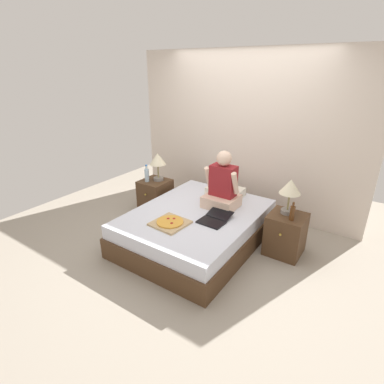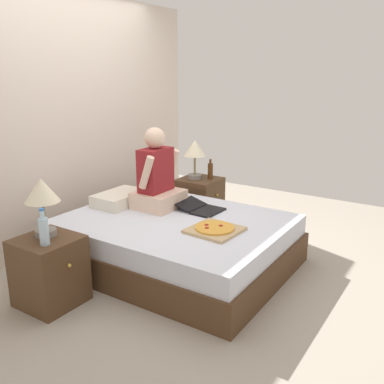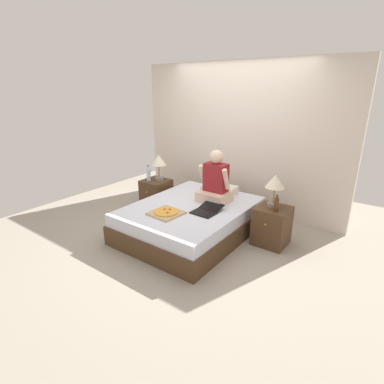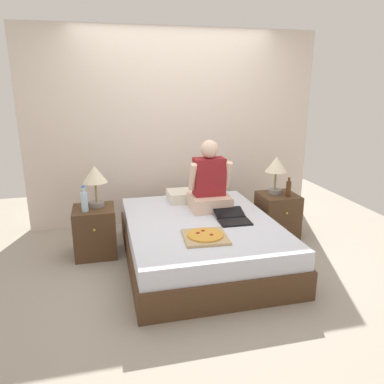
{
  "view_description": "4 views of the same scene",
  "coord_description": "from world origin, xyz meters",
  "px_view_note": "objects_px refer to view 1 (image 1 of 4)",
  "views": [
    {
      "loc": [
        1.96,
        -2.98,
        2.23
      ],
      "look_at": [
        0.02,
        -0.12,
        0.79
      ],
      "focal_mm": 28.0,
      "sensor_mm": 36.0,
      "label": 1
    },
    {
      "loc": [
        -2.98,
        -2.13,
        1.76
      ],
      "look_at": [
        -0.09,
        -0.24,
        0.76
      ],
      "focal_mm": 40.0,
      "sensor_mm": 36.0,
      "label": 2
    },
    {
      "loc": [
        2.42,
        -3.27,
        2.08
      ],
      "look_at": [
        0.01,
        0.01,
        0.66
      ],
      "focal_mm": 28.0,
      "sensor_mm": 36.0,
      "label": 3
    },
    {
      "loc": [
        -0.95,
        -3.52,
        1.83
      ],
      "look_at": [
        -0.11,
        -0.07,
        0.79
      ],
      "focal_mm": 35.0,
      "sensor_mm": 36.0,
      "label": 4
    }
  ],
  "objects_px": {
    "water_bottle": "(147,175)",
    "person_seated": "(222,187)",
    "nightstand_right": "(285,234)",
    "laptop": "(214,219)",
    "bed": "(196,227)",
    "lamp_on_left_nightstand": "(158,161)",
    "beer_bottle": "(292,213)",
    "lamp_on_right_nightstand": "(290,189)",
    "pizza_box": "(170,223)",
    "nightstand_left": "(155,196)"
  },
  "relations": [
    {
      "from": "water_bottle",
      "to": "person_seated",
      "type": "relative_size",
      "value": 0.35
    },
    {
      "from": "lamp_on_right_nightstand",
      "to": "beer_bottle",
      "type": "bearing_deg",
      "value": -56.31
    },
    {
      "from": "bed",
      "to": "laptop",
      "type": "bearing_deg",
      "value": -14.52
    },
    {
      "from": "person_seated",
      "to": "pizza_box",
      "type": "distance_m",
      "value": 0.89
    },
    {
      "from": "water_bottle",
      "to": "laptop",
      "type": "relative_size",
      "value": 0.65
    },
    {
      "from": "nightstand_right",
      "to": "laptop",
      "type": "distance_m",
      "value": 0.94
    },
    {
      "from": "lamp_on_left_nightstand",
      "to": "lamp_on_right_nightstand",
      "type": "bearing_deg",
      "value": 0.0
    },
    {
      "from": "lamp_on_right_nightstand",
      "to": "person_seated",
      "type": "xyz_separation_m",
      "value": [
        -0.86,
        -0.12,
        -0.12
      ]
    },
    {
      "from": "nightstand_right",
      "to": "bed",
      "type": "bearing_deg",
      "value": -158.76
    },
    {
      "from": "nightstand_left",
      "to": "water_bottle",
      "type": "bearing_deg",
      "value": -131.65
    },
    {
      "from": "lamp_on_left_nightstand",
      "to": "nightstand_right",
      "type": "relative_size",
      "value": 0.84
    },
    {
      "from": "water_bottle",
      "to": "laptop",
      "type": "xyz_separation_m",
      "value": [
        1.48,
        -0.41,
        -0.17
      ]
    },
    {
      "from": "bed",
      "to": "nightstand_left",
      "type": "distance_m",
      "value": 1.16
    },
    {
      "from": "water_bottle",
      "to": "pizza_box",
      "type": "bearing_deg",
      "value": -36.15
    },
    {
      "from": "beer_bottle",
      "to": "pizza_box",
      "type": "bearing_deg",
      "value": -147.69
    },
    {
      "from": "lamp_on_left_nightstand",
      "to": "person_seated",
      "type": "relative_size",
      "value": 0.58
    },
    {
      "from": "water_bottle",
      "to": "lamp_on_right_nightstand",
      "type": "distance_m",
      "value": 2.23
    },
    {
      "from": "bed",
      "to": "lamp_on_left_nightstand",
      "type": "distance_m",
      "value": 1.31
    },
    {
      "from": "bed",
      "to": "lamp_on_right_nightstand",
      "type": "distance_m",
      "value": 1.32
    },
    {
      "from": "beer_bottle",
      "to": "laptop",
      "type": "distance_m",
      "value": 0.94
    },
    {
      "from": "bed",
      "to": "water_bottle",
      "type": "bearing_deg",
      "value": 164.11
    },
    {
      "from": "laptop",
      "to": "person_seated",
      "type": "bearing_deg",
      "value": 106.87
    },
    {
      "from": "lamp_on_right_nightstand",
      "to": "lamp_on_left_nightstand",
      "type": "bearing_deg",
      "value": 180.0
    },
    {
      "from": "pizza_box",
      "to": "nightstand_left",
      "type": "bearing_deg",
      "value": 138.7
    },
    {
      "from": "water_bottle",
      "to": "person_seated",
      "type": "bearing_deg",
      "value": 0.77
    },
    {
      "from": "lamp_on_right_nightstand",
      "to": "person_seated",
      "type": "height_order",
      "value": "person_seated"
    },
    {
      "from": "bed",
      "to": "lamp_on_right_nightstand",
      "type": "relative_size",
      "value": 4.42
    },
    {
      "from": "bed",
      "to": "lamp_on_left_nightstand",
      "type": "relative_size",
      "value": 4.42
    },
    {
      "from": "water_bottle",
      "to": "beer_bottle",
      "type": "xyz_separation_m",
      "value": [
        2.32,
        -0.01,
        -0.02
      ]
    },
    {
      "from": "lamp_on_left_nightstand",
      "to": "pizza_box",
      "type": "xyz_separation_m",
      "value": [
        0.96,
        -0.93,
        -0.39
      ]
    },
    {
      "from": "water_bottle",
      "to": "lamp_on_left_nightstand",
      "type": "bearing_deg",
      "value": 49.4
    },
    {
      "from": "nightstand_right",
      "to": "lamp_on_right_nightstand",
      "type": "relative_size",
      "value": 1.2
    },
    {
      "from": "lamp_on_left_nightstand",
      "to": "water_bottle",
      "type": "bearing_deg",
      "value": -130.6
    },
    {
      "from": "bed",
      "to": "pizza_box",
      "type": "relative_size",
      "value": 4.66
    },
    {
      "from": "lamp_on_right_nightstand",
      "to": "nightstand_left",
      "type": "bearing_deg",
      "value": -178.66
    },
    {
      "from": "bed",
      "to": "beer_bottle",
      "type": "bearing_deg",
      "value": 15.56
    },
    {
      "from": "nightstand_right",
      "to": "pizza_box",
      "type": "relative_size",
      "value": 1.26
    },
    {
      "from": "nightstand_right",
      "to": "person_seated",
      "type": "bearing_deg",
      "value": -175.41
    },
    {
      "from": "water_bottle",
      "to": "beer_bottle",
      "type": "height_order",
      "value": "water_bottle"
    },
    {
      "from": "person_seated",
      "to": "laptop",
      "type": "relative_size",
      "value": 1.83
    },
    {
      "from": "lamp_on_right_nightstand",
      "to": "pizza_box",
      "type": "height_order",
      "value": "lamp_on_right_nightstand"
    },
    {
      "from": "lamp_on_right_nightstand",
      "to": "bed",
      "type": "bearing_deg",
      "value": -155.9
    },
    {
      "from": "lamp_on_right_nightstand",
      "to": "laptop",
      "type": "xyz_separation_m",
      "value": [
        -0.73,
        -0.55,
        -0.39
      ]
    },
    {
      "from": "water_bottle",
      "to": "laptop",
      "type": "height_order",
      "value": "water_bottle"
    },
    {
      "from": "lamp_on_left_nightstand",
      "to": "person_seated",
      "type": "bearing_deg",
      "value": -5.64
    },
    {
      "from": "lamp_on_right_nightstand",
      "to": "person_seated",
      "type": "bearing_deg",
      "value": -171.97
    },
    {
      "from": "lamp_on_right_nightstand",
      "to": "pizza_box",
      "type": "distance_m",
      "value": 1.52
    },
    {
      "from": "beer_bottle",
      "to": "person_seated",
      "type": "bearing_deg",
      "value": 178.32
    },
    {
      "from": "water_bottle",
      "to": "lamp_on_right_nightstand",
      "type": "relative_size",
      "value": 0.61
    },
    {
      "from": "lamp_on_left_nightstand",
      "to": "person_seated",
      "type": "xyz_separation_m",
      "value": [
        1.23,
        -0.12,
        -0.12
      ]
    }
  ]
}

